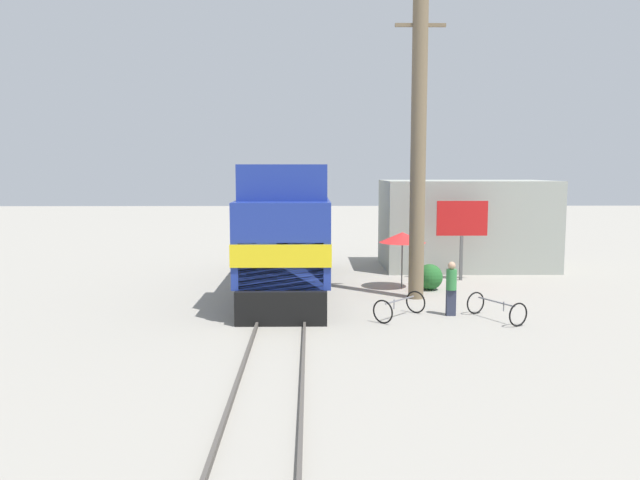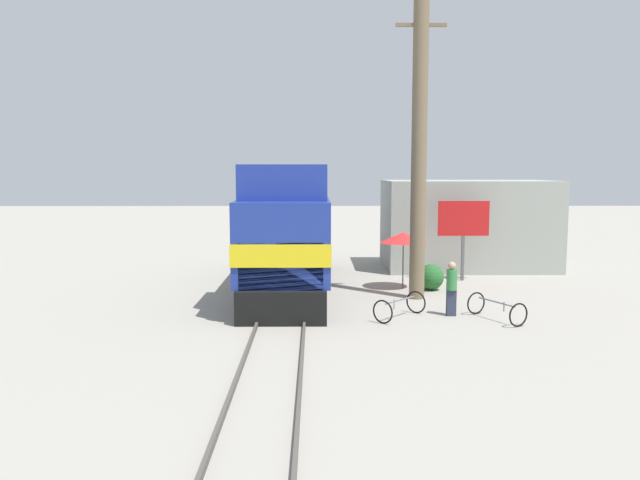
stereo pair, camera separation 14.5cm
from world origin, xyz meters
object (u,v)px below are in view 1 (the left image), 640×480
at_px(utility_pole, 418,145).
at_px(person_bystander, 451,286).
at_px(billboard_sign, 462,222).
at_px(bicycle, 496,308).
at_px(vendor_umbrella, 402,237).
at_px(bicycle_spare, 400,306).
at_px(locomotive, 287,239).

distance_m(utility_pole, person_bystander, 5.44).
bearing_deg(utility_pole, billboard_sign, 55.44).
height_order(billboard_sign, bicycle, billboard_sign).
height_order(utility_pole, vendor_umbrella, utility_pole).
relative_size(vendor_umbrella, bicycle, 1.10).
bearing_deg(vendor_umbrella, bicycle, -67.43).
height_order(bicycle, bicycle_spare, bicycle_spare).
bearing_deg(vendor_umbrella, bicycle_spare, -99.06).
xyz_separation_m(locomotive, billboard_sign, (7.36, 2.04, 0.46)).
relative_size(locomotive, utility_pole, 1.12).
relative_size(utility_pole, bicycle, 5.41).
height_order(billboard_sign, person_bystander, billboard_sign).
height_order(vendor_umbrella, person_bystander, vendor_umbrella).
bearing_deg(person_bystander, utility_pole, 103.59).
relative_size(billboard_sign, person_bystander, 1.93).
bearing_deg(bicycle, bicycle_spare, 147.80).
height_order(vendor_umbrella, billboard_sign, billboard_sign).
bearing_deg(utility_pole, locomotive, 160.66).
height_order(utility_pole, bicycle_spare, utility_pole).
height_order(utility_pole, billboard_sign, utility_pole).
bearing_deg(utility_pole, person_bystander, -76.41).
xyz_separation_m(billboard_sign, person_bystander, (-1.90, -6.50, -1.54)).
bearing_deg(locomotive, person_bystander, -39.21).
xyz_separation_m(person_bystander, bicycle, (1.29, -0.64, -0.59)).
distance_m(bicycle, bicycle_spare, 3.02).
bearing_deg(billboard_sign, utility_pole, -124.56).
distance_m(vendor_umbrella, person_bystander, 4.88).
distance_m(vendor_umbrella, bicycle_spare, 5.35).
xyz_separation_m(locomotive, vendor_umbrella, (4.55, 0.21, 0.01)).
relative_size(utility_pole, vendor_umbrella, 4.91).
bearing_deg(locomotive, bicycle_spare, -52.06).
xyz_separation_m(utility_pole, billboard_sign, (2.57, 3.73, -3.09)).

